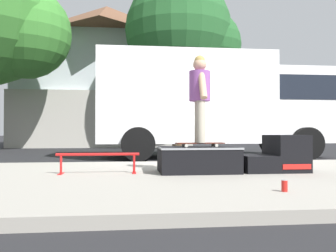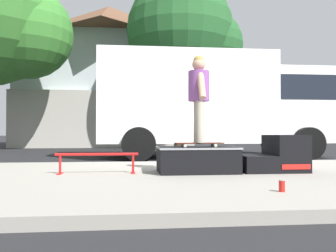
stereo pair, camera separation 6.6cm
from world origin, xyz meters
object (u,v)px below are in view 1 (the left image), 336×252
skateboard (200,143)px  kicker_ramp (276,156)px  skater_kid (200,91)px  box_truck (215,101)px  grind_rail (98,158)px  skate_box (198,159)px  street_tree_neighbour (184,34)px  soda_can (284,186)px

skateboard → kicker_ramp: bearing=1.0°
skater_kid → box_truck: box_truck is taller
skater_kid → grind_rail: bearing=179.7°
grind_rail → skateboard: (1.62, -0.01, 0.23)m
grind_rail → box_truck: size_ratio=0.19×
kicker_ramp → box_truck: size_ratio=0.15×
skater_kid → box_truck: size_ratio=0.20×
skater_kid → box_truck: 5.12m
skate_box → skater_kid: (0.03, -0.02, 1.09)m
skate_box → street_tree_neighbour: (1.42, 10.09, 4.85)m
box_truck → kicker_ramp: bearing=-92.2°
grind_rail → street_tree_neighbour: (3.01, 10.10, 4.83)m
skate_box → skateboard: 0.25m
skate_box → grind_rail: skate_box is taller
skater_kid → soda_can: bearing=-74.4°
street_tree_neighbour → skate_box: bearing=-98.0°
box_truck → street_tree_neighbour: 6.28m
skate_box → skateboard: (0.03, -0.02, 0.25)m
kicker_ramp → skateboard: bearing=-179.0°
kicker_ramp → street_tree_neighbour: (0.09, 10.09, 4.82)m
grind_rail → skate_box: bearing=0.6°
skateboard → street_tree_neighbour: street_tree_neighbour is taller
kicker_ramp → skater_kid: skater_kid is taller
skate_box → box_truck: (1.51, 4.87, 1.36)m
skater_kid → skateboard: bearing=0.0°
skate_box → grind_rail: size_ratio=0.99×
kicker_ramp → street_tree_neighbour: street_tree_neighbour is taller
grind_rail → box_truck: 5.94m
grind_rail → street_tree_neighbour: street_tree_neighbour is taller
kicker_ramp → soda_can: 2.10m
kicker_ramp → skater_kid: bearing=-179.0°
skater_kid → street_tree_neighbour: size_ratio=0.18×
skate_box → soda_can: 2.04m
skate_box → kicker_ramp: (1.33, -0.00, 0.03)m
skate_box → skateboard: skateboard is taller
kicker_ramp → grind_rail: bearing=-179.7°
skate_box → kicker_ramp: kicker_ramp is taller
skate_box → grind_rail: 1.59m
kicker_ramp → box_truck: box_truck is taller
skateboard → skater_kid: bearing=180.0°
kicker_ramp → street_tree_neighbour: bearing=89.5°
grind_rail → skateboard: skateboard is taller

